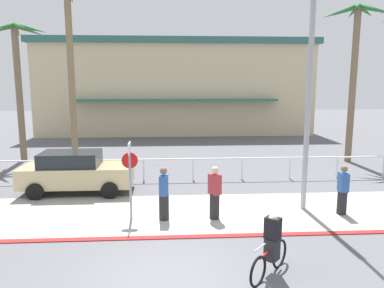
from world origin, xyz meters
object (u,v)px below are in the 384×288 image
Objects in this scene: cyclist_red_0 at (271,247)px; pedestrian_0 at (164,196)px; streetlight_curb at (312,88)px; palm_tree_3 at (356,42)px; stop_sign_bike_lane at (130,170)px; palm_tree_1 at (18,59)px; pedestrian_1 at (343,192)px; palm_tree_2 at (68,35)px; pedestrian_2 at (215,195)px; car_tan_1 at (76,172)px.

pedestrian_0 is (-2.54, 3.64, 0.13)m from cyclist_red_0.
palm_tree_3 is (5.35, 7.91, 2.30)m from streetlight_curb.
palm_tree_1 is (-7.00, 9.73, 4.03)m from stop_sign_bike_lane.
stop_sign_bike_lane is 1.50× the size of pedestrian_1.
palm_tree_2 is 6.31× the size of cyclist_red_0.
palm_tree_3 reaches higher than pedestrian_2.
pedestrian_2 is at bearing -170.24° from streetlight_curb.
streetlight_curb is (6.01, 0.42, 2.60)m from stop_sign_bike_lane.
stop_sign_bike_lane is 14.92m from palm_tree_3.
palm_tree_3 is 4.83× the size of pedestrian_2.
streetlight_curb is at bearing -35.57° from palm_tree_1.
stop_sign_bike_lane is 4.11m from car_tan_1.
palm_tree_2 is 5.53× the size of pedestrian_1.
stop_sign_bike_lane is 12.64m from palm_tree_1.
palm_tree_1 reaches higher than pedestrian_0.
pedestrian_2 is at bearing -32.15° from car_tan_1.
palm_tree_2 reaches higher than pedestrian_0.
pedestrian_2 is at bearing -54.29° from palm_tree_2.
car_tan_1 is 2.57× the size of pedestrian_1.
cyclist_red_0 is at bearing -119.61° from streetlight_curb.
cyclist_red_0 is (-7.74, -12.12, -5.89)m from palm_tree_3.
palm_tree_2 is at bearing 118.59° from pedestrian_0.
pedestrian_2 is (5.25, -3.30, -0.04)m from car_tan_1.
palm_tree_2 reaches higher than palm_tree_1.
palm_tree_2 reaches higher than palm_tree_3.
pedestrian_1 reaches higher than cyclist_red_0.
cyclist_red_0 is 3.75m from pedestrian_2.
cyclist_red_0 is at bearing -46.24° from stop_sign_bike_lane.
palm_tree_3 is at bearing 39.50° from pedestrian_0.
pedestrian_1 is (3.50, 3.81, 0.10)m from cyclist_red_0.
pedestrian_0 is at bearing 124.91° from cyclist_red_0.
streetlight_curb is at bearing 4.02° from stop_sign_bike_lane.
palm_tree_2 is at bearing 176.14° from palm_tree_3.
pedestrian_0 is (1.08, -0.14, -0.85)m from stop_sign_bike_lane.
pedestrian_2 is (1.66, -0.00, 0.00)m from pedestrian_0.
palm_tree_3 is (11.36, 8.34, 4.90)m from stop_sign_bike_lane.
pedestrian_1 reaches higher than car_tan_1.
palm_tree_3 reaches higher than pedestrian_1.
palm_tree_3 is at bearing 36.27° from stop_sign_bike_lane.
stop_sign_bike_lane is at bearing 172.67° from pedestrian_0.
stop_sign_bike_lane is 5.33m from cyclist_red_0.
palm_tree_1 reaches higher than stop_sign_bike_lane.
cyclist_red_0 is 0.84× the size of pedestrian_2.
pedestrian_1 is (-4.24, -8.31, -5.79)m from palm_tree_3.
car_tan_1 is 2.93× the size of cyclist_red_0.
palm_tree_1 is 17.82m from pedestrian_1.
palm_tree_1 reaches higher than pedestrian_2.
pedestrian_2 is (-0.88, 3.64, 0.13)m from cyclist_red_0.
stop_sign_bike_lane reaches higher than cyclist_red_0.
car_tan_1 is 4.87m from pedestrian_0.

